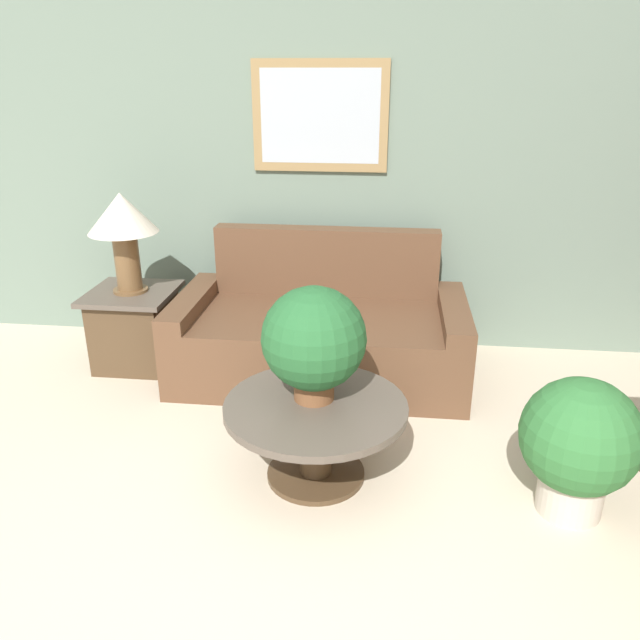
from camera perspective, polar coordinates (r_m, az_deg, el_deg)
The scene contains 7 objects.
wall_back at distance 4.62m, azimuth 4.03°, elevation 13.35°, with size 7.42×0.09×2.60m.
couch_main at distance 4.31m, azimuth 0.06°, elevation -1.26°, with size 1.96×0.99×0.95m.
coffee_table at distance 3.22m, azimuth -0.40°, elevation -9.47°, with size 0.93×0.93×0.43m.
side_table at distance 4.64m, azimuth -16.54°, elevation -0.63°, with size 0.59×0.59×0.56m.
table_lamp at distance 4.42m, azimuth -17.60°, elevation 8.55°, with size 0.47×0.47×0.69m.
potted_plant_on_table at distance 3.07m, azimuth -0.57°, elevation -1.86°, with size 0.52×0.52×0.60m.
potted_plant_floor at distance 3.19m, azimuth 22.61°, elevation -10.26°, with size 0.56×0.56×0.69m.
Camera 1 is at (0.20, -1.33, 2.00)m, focal length 35.00 mm.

